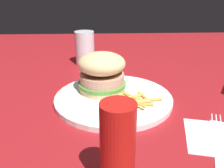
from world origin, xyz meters
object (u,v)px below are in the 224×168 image
object	(u,v)px
plate	(112,98)
sandwich	(100,72)
ketchup_bottle	(115,150)
drink_glass	(84,50)
napkin	(216,138)
fries_pile	(133,100)
fork	(216,136)

from	to	relation	value
plate	sandwich	distance (m)	0.07
plate	ketchup_bottle	size ratio (longest dim) A/B	2.11
drink_glass	napkin	bearing A→B (deg)	120.84
napkin	drink_glass	xyz separation A→B (m)	(0.26, -0.43, 0.05)
sandwich	ketchup_bottle	distance (m)	0.30
fries_pile	napkin	xyz separation A→B (m)	(-0.13, 0.12, -0.02)
sandwich	napkin	size ratio (longest dim) A/B	1.04
drink_glass	ketchup_bottle	world-z (taller)	ketchup_bottle
sandwich	fork	distance (m)	0.28
sandwich	drink_glass	size ratio (longest dim) A/B	1.05
drink_glass	plate	bearing A→B (deg)	106.21
fries_pile	napkin	distance (m)	0.18
fork	napkin	bearing A→B (deg)	67.68
fries_pile	plate	bearing A→B (deg)	-36.07
plate	napkin	size ratio (longest dim) A/B	2.47
plate	fork	size ratio (longest dim) A/B	1.63
plate	fork	xyz separation A→B (m)	(-0.18, 0.15, -0.00)
napkin	drink_glass	bearing A→B (deg)	-59.16
plate	napkin	bearing A→B (deg)	138.92
plate	fries_pile	xyz separation A→B (m)	(-0.05, 0.03, 0.01)
fork	ketchup_bottle	bearing A→B (deg)	29.88
fries_pile	napkin	world-z (taller)	fries_pile
drink_glass	ketchup_bottle	bearing A→B (deg)	97.70
plate	sandwich	world-z (taller)	sandwich
fork	ketchup_bottle	world-z (taller)	ketchup_bottle
napkin	drink_glass	distance (m)	0.51
fries_pile	ketchup_bottle	world-z (taller)	ketchup_bottle
sandwich	drink_glass	distance (m)	0.25
napkin	fries_pile	bearing A→B (deg)	-42.66
sandwich	fries_pile	xyz separation A→B (m)	(-0.07, 0.07, -0.04)
fries_pile	sandwich	bearing A→B (deg)	-42.63
plate	sandwich	size ratio (longest dim) A/B	2.36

